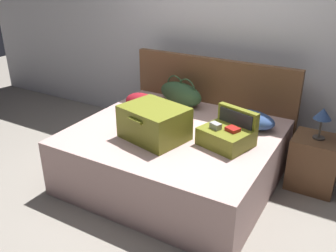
{
  "coord_description": "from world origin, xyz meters",
  "views": [
    {
      "loc": [
        1.55,
        -2.4,
        2.07
      ],
      "look_at": [
        0.0,
        0.27,
        0.66
      ],
      "focal_mm": 39.26,
      "sensor_mm": 36.0,
      "label": 1
    }
  ],
  "objects": [
    {
      "name": "ground_plane",
      "position": [
        0.0,
        0.0,
        0.0
      ],
      "size": [
        12.0,
        12.0,
        0.0
      ],
      "primitive_type": "plane",
      "color": "gray"
    },
    {
      "name": "back_wall",
      "position": [
        0.0,
        1.65,
        1.3
      ],
      "size": [
        8.0,
        0.1,
        2.6
      ],
      "primitive_type": "cube",
      "color": "silver",
      "rests_on": "ground"
    },
    {
      "name": "bed",
      "position": [
        0.0,
        0.4,
        0.28
      ],
      "size": [
        1.89,
        1.68,
        0.56
      ],
      "primitive_type": "cube",
      "color": "#BC9993",
      "rests_on": "ground"
    },
    {
      "name": "headboard",
      "position": [
        0.0,
        1.28,
        0.54
      ],
      "size": [
        1.93,
        0.08,
        1.07
      ],
      "primitive_type": "cube",
      "color": "brown",
      "rests_on": "ground"
    },
    {
      "name": "hard_case_large",
      "position": [
        -0.09,
        0.17,
        0.71
      ],
      "size": [
        0.64,
        0.56,
        0.31
      ],
      "rotation": [
        0.0,
        0.0,
        -0.24
      ],
      "color": "olive",
      "rests_on": "bed"
    },
    {
      "name": "hard_case_medium",
      "position": [
        0.54,
        0.38,
        0.66
      ],
      "size": [
        0.49,
        0.47,
        0.31
      ],
      "rotation": [
        0.0,
        0.0,
        -0.28
      ],
      "color": "olive",
      "rests_on": "bed"
    },
    {
      "name": "duffel_bag",
      "position": [
        -0.28,
        1.04,
        0.69
      ],
      "size": [
        0.62,
        0.39,
        0.32
      ],
      "rotation": [
        0.0,
        0.0,
        -0.26
      ],
      "color": "#2D4C2D",
      "rests_on": "bed"
    },
    {
      "name": "pillow_near_headboard",
      "position": [
        0.6,
        0.85,
        0.64
      ],
      "size": [
        0.51,
        0.33,
        0.17
      ],
      "primitive_type": "ellipsoid",
      "rotation": [
        0.0,
        0.0,
        -0.1
      ],
      "color": "navy",
      "rests_on": "bed"
    },
    {
      "name": "pillow_center_head",
      "position": [
        -0.57,
        0.68,
        0.65
      ],
      "size": [
        0.42,
        0.31,
        0.19
      ],
      "primitive_type": "ellipsoid",
      "rotation": [
        0.0,
        0.0,
        -0.14
      ],
      "color": "maroon",
      "rests_on": "bed"
    },
    {
      "name": "nightstand",
      "position": [
        1.22,
        0.99,
        0.26
      ],
      "size": [
        0.44,
        0.4,
        0.53
      ],
      "primitive_type": "cube",
      "color": "brown",
      "rests_on": "ground"
    },
    {
      "name": "table_lamp",
      "position": [
        1.22,
        0.99,
        0.76
      ],
      "size": [
        0.16,
        0.16,
        0.31
      ],
      "color": "#3F3833",
      "rests_on": "nightstand"
    }
  ]
}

